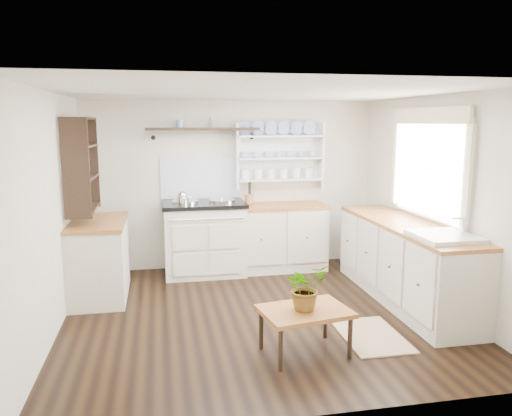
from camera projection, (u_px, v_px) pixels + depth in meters
The scene contains 19 objects.
floor at pixel (259, 314), 5.29m from camera, with size 4.00×3.80×0.01m, color black.
wall_back at pixel (232, 185), 6.93m from camera, with size 4.00×0.02×2.30m, color beige.
wall_right at pixel (437, 201), 5.47m from camera, with size 0.02×3.80×2.30m, color beige.
wall_left at pixel (52, 214), 4.71m from camera, with size 0.02×3.80×2.30m, color beige.
ceiling at pixel (259, 92), 4.90m from camera, with size 4.00×3.80×0.01m, color white.
window at pixel (428, 163), 5.53m from camera, with size 0.08×1.55×1.22m.
aga_cooker at pixel (204, 237), 6.64m from camera, with size 1.09×0.75×1.00m.
back_cabinets at pixel (279, 236), 6.87m from camera, with size 1.27×0.63×0.90m.
right_cabinets at pixel (405, 261), 5.63m from camera, with size 0.62×2.43×0.90m.
belfast_sink at pixel (443, 248), 4.84m from camera, with size 0.55×0.60×0.45m.
left_cabinets at pixel (99, 258), 5.76m from camera, with size 0.62×1.13×0.90m.
plate_rack at pixel (278, 155), 6.95m from camera, with size 1.20×0.22×0.90m.
high_shelf at pixel (203, 130), 6.61m from camera, with size 1.50×0.29×0.16m.
left_shelving at pixel (81, 164), 5.55m from camera, with size 0.28×0.80×1.05m, color black.
kettle at pixel (183, 200), 6.38m from camera, with size 0.17×0.17×0.20m, color silver, non-canonical shape.
utensil_crock at pixel (249, 199), 6.78m from camera, with size 0.11×0.11×0.13m, color #A0593A.
center_table at pixel (305, 314), 4.33m from camera, with size 0.83×0.65×0.41m.
potted_plant at pixel (305, 287), 4.29m from camera, with size 0.36×0.31×0.40m, color #3F7233.
floor_rug at pixel (371, 336), 4.73m from camera, with size 0.55×0.85×0.02m, color #997759.
Camera 1 is at (-0.99, -4.92, 2.01)m, focal length 35.00 mm.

